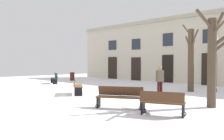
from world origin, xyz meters
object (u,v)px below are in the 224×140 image
(streetlamp, at_px, (215,57))
(bench_back_to_back_right, at_px, (162,103))
(bench_back_to_back_left, at_px, (120,97))
(bench_facing_shops, at_px, (55,78))
(tree_right_of_center, at_px, (214,56))
(litter_bin, at_px, (72,76))
(person_strolling, at_px, (160,79))
(bench_near_center_tree, at_px, (77,86))
(tree_foreground, at_px, (191,57))

(streetlamp, relative_size, bench_back_to_back_right, 2.22)
(streetlamp, bearing_deg, bench_back_to_back_left, -93.08)
(bench_facing_shops, bearing_deg, tree_right_of_center, 18.31)
(tree_right_of_center, height_order, bench_facing_shops, tree_right_of_center)
(tree_right_of_center, relative_size, streetlamp, 1.13)
(tree_right_of_center, height_order, litter_bin, tree_right_of_center)
(person_strolling, bearing_deg, bench_near_center_tree, -37.81)
(litter_bin, xyz_separation_m, bench_back_to_back_right, (15.48, -7.08, 0.03))
(streetlamp, relative_size, person_strolling, 2.12)
(person_strolling, bearing_deg, bench_back_to_back_left, 28.77)
(tree_right_of_center, relative_size, bench_facing_shops, 2.43)
(bench_back_to_back_right, xyz_separation_m, bench_facing_shops, (-13.72, 4.01, 0.03))
(bench_facing_shops, bearing_deg, bench_back_to_back_left, 4.24)
(bench_facing_shops, xyz_separation_m, bench_near_center_tree, (7.10, -2.76, -0.01))
(tree_foreground, xyz_separation_m, bench_back_to_back_left, (0.72, -7.19, -1.70))
(tree_foreground, xyz_separation_m, bench_facing_shops, (-11.03, -3.13, -1.68))
(tree_right_of_center, xyz_separation_m, tree_foreground, (-3.26, 4.38, 0.09))
(tree_right_of_center, xyz_separation_m, bench_facing_shops, (-14.29, 1.25, -1.59))
(bench_near_center_tree, bearing_deg, bench_facing_shops, 14.56)
(streetlamp, bearing_deg, bench_facing_shops, -161.55)
(litter_bin, relative_size, bench_back_to_back_right, 0.52)
(bench_facing_shops, height_order, person_strolling, person_strolling)
(litter_bin, distance_m, person_strolling, 13.08)
(litter_bin, height_order, bench_back_to_back_right, bench_back_to_back_right)
(litter_bin, height_order, bench_back_to_back_left, bench_back_to_back_left)
(bench_back_to_back_right, relative_size, person_strolling, 0.96)
(bench_back_to_back_right, relative_size, bench_back_to_back_left, 0.86)
(person_strolling, bearing_deg, tree_foreground, -164.71)
(bench_near_center_tree, distance_m, person_strolling, 4.69)
(litter_bin, distance_m, bench_back_to_back_right, 17.02)
(bench_back_to_back_right, height_order, bench_facing_shops, bench_facing_shops)
(litter_bin, distance_m, bench_near_center_tree, 10.60)
(tree_right_of_center, distance_m, person_strolling, 3.75)
(person_strolling, bearing_deg, tree_right_of_center, 87.96)
(bench_back_to_back_left, bearing_deg, bench_near_center_tree, 132.90)
(tree_foreground, bearing_deg, streetlamp, 38.85)
(bench_back_to_back_left, bearing_deg, litter_bin, 120.69)
(bench_facing_shops, distance_m, person_strolling, 10.93)
(bench_back_to_back_left, bearing_deg, tree_right_of_center, 16.31)
(bench_facing_shops, bearing_deg, bench_back_to_back_right, 6.99)
(bench_near_center_tree, bearing_deg, tree_foreground, -87.88)
(bench_back_to_back_left, relative_size, bench_facing_shops, 1.13)
(tree_foreground, distance_m, bench_near_center_tree, 7.28)
(streetlamp, xyz_separation_m, bench_facing_shops, (-12.18, -4.06, -1.68))
(streetlamp, xyz_separation_m, litter_bin, (-13.94, -1.00, -1.74))
(tree_foreground, height_order, person_strolling, tree_foreground)
(bench_facing_shops, xyz_separation_m, person_strolling, (10.92, -0.08, 0.44))
(bench_back_to_back_right, xyz_separation_m, bench_near_center_tree, (-6.62, 1.25, 0.03))
(tree_right_of_center, bearing_deg, litter_bin, 164.95)
(bench_back_to_back_left, bearing_deg, bench_facing_shops, 129.46)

